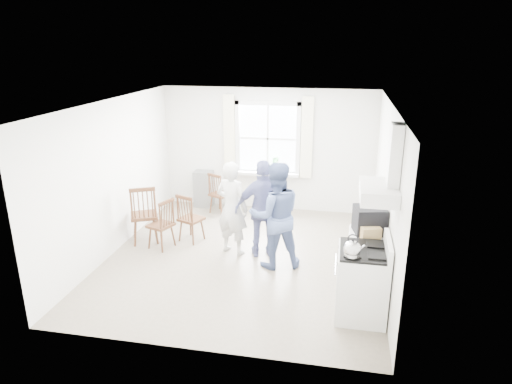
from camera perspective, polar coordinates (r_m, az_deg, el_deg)
name	(u,v)px	position (r m, az deg, el deg)	size (l,w,h in m)	color
room_shell	(242,185)	(7.36, -1.73, 0.94)	(4.62, 5.12, 2.64)	gray
window_assembly	(268,143)	(9.64, 1.45, 6.14)	(1.88, 0.24, 1.70)	white
range_hood	(384,180)	(5.75, 15.71, 1.50)	(0.45, 0.76, 0.94)	silver
shelf_unit	(204,189)	(10.12, -6.55, 0.40)	(0.40, 0.30, 0.80)	gray
gas_stove	(362,282)	(6.28, 13.10, -10.88)	(0.68, 0.76, 1.12)	white
kettle	(352,249)	(5.80, 11.95, -7.03)	(0.22, 0.22, 0.31)	silver
low_cabinet	(365,261)	(6.92, 13.51, -8.35)	(0.50, 0.55, 0.90)	silver
stereo_stack	(370,220)	(6.67, 14.02, -3.41)	(0.50, 0.46, 0.38)	black
cardboard_box	(370,233)	(6.51, 14.07, -4.94)	(0.27, 0.19, 0.17)	tan
windsor_chair_a	(144,209)	(8.33, -13.87, -2.07)	(0.61, 0.61, 1.10)	#422515
windsor_chair_b	(187,213)	(8.28, -8.60, -2.67)	(0.50, 0.49, 0.91)	#422515
windsor_chair_c	(164,219)	(8.10, -11.37, -3.31)	(0.49, 0.49, 0.92)	#422515
person_left	(232,208)	(7.71, -3.01, -2.04)	(0.60, 0.60, 1.63)	silver
person_mid	(275,216)	(7.23, 2.45, -2.96)	(0.85, 0.85, 1.74)	#4E6090
person_right	(264,209)	(7.60, 1.03, -2.15)	(0.98, 0.98, 1.67)	navy
potted_plant	(274,164)	(9.63, 2.28, 3.46)	(0.19, 0.19, 0.35)	#367A39
windsor_chair_d	(217,189)	(9.58, -4.91, 0.34)	(0.50, 0.50, 0.90)	#422515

